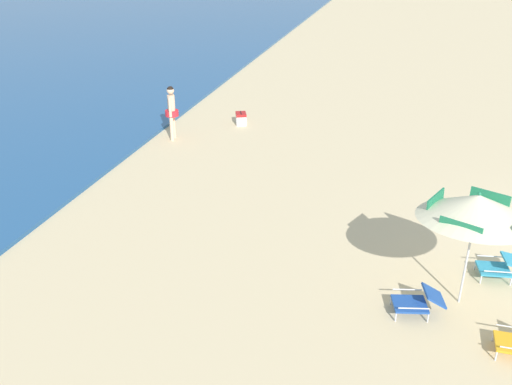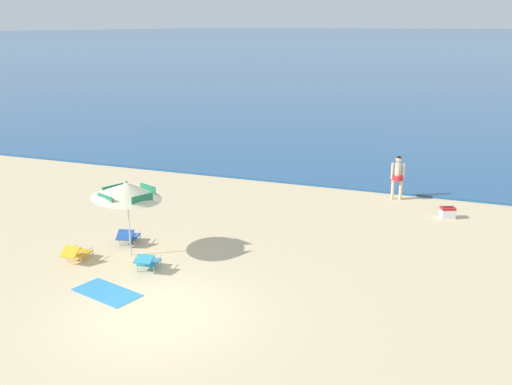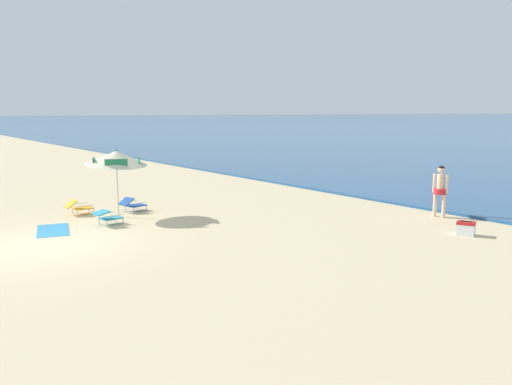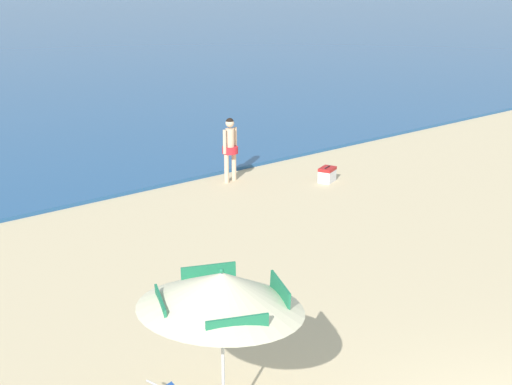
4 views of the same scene
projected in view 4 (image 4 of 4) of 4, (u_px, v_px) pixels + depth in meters
beach_umbrella_striped_main at (222, 291)px, 8.52m from camera, size 2.33×2.30×2.32m
person_standing_near_shore at (230, 145)px, 19.17m from camera, size 0.51×0.43×1.75m
cooler_box at (327, 175)px, 19.38m from camera, size 0.59×0.51×0.43m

